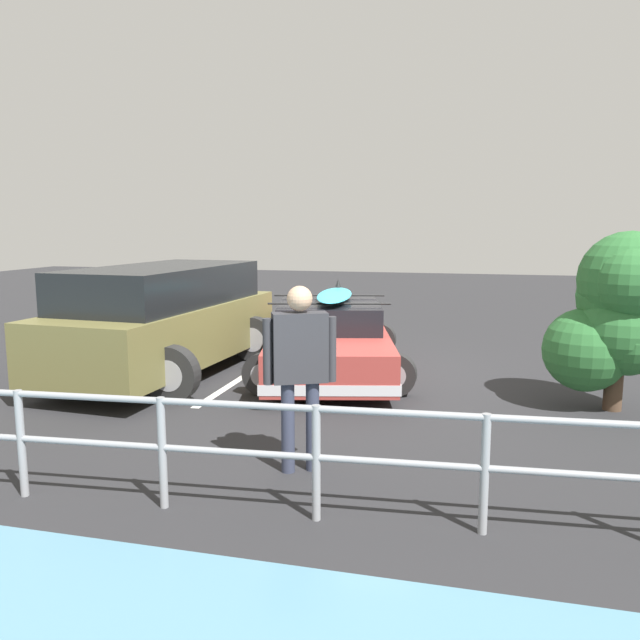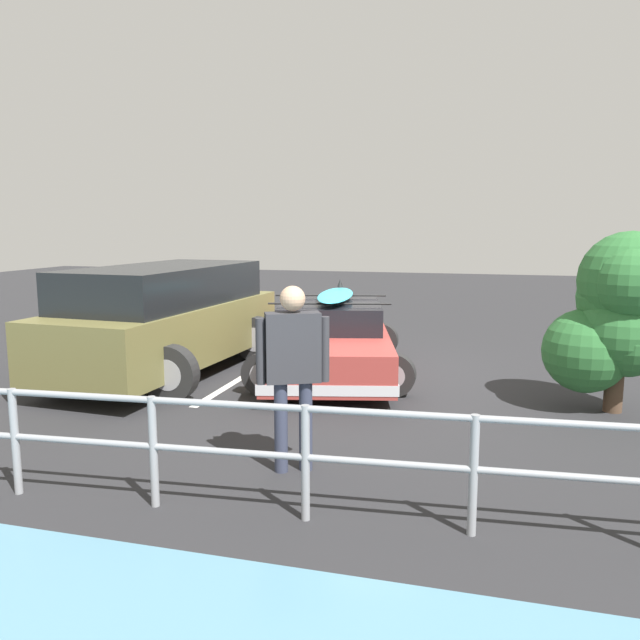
{
  "view_description": "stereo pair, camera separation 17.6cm",
  "coord_description": "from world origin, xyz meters",
  "views": [
    {
      "loc": [
        -1.97,
        9.53,
        2.34
      ],
      "look_at": [
        0.27,
        0.61,
        0.95
      ],
      "focal_mm": 35.0,
      "sensor_mm": 36.0,
      "label": 1
    },
    {
      "loc": [
        -2.14,
        9.49,
        2.34
      ],
      "look_at": [
        0.27,
        0.61,
        0.95
      ],
      "focal_mm": 35.0,
      "sensor_mm": 36.0,
      "label": 2
    }
  ],
  "objects": [
    {
      "name": "ground_plane",
      "position": [
        0.0,
        0.0,
        -0.01
      ],
      "size": [
        44.0,
        44.0,
        0.02
      ],
      "primitive_type": "cube",
      "color": "#28282B",
      "rests_on": "ground"
    },
    {
      "name": "parking_stripe",
      "position": [
        1.52,
        0.01,
        0.0
      ],
      "size": [
        0.12,
        4.67,
        0.0
      ],
      "primitive_type": "cube",
      "rotation": [
        0.0,
        0.0,
        1.57
      ],
      "color": "silver",
      "rests_on": "ground"
    },
    {
      "name": "railing_fence",
      "position": [
        -0.79,
        4.96,
        0.62
      ],
      "size": [
        7.84,
        0.63,
        0.95
      ],
      "color": "gray",
      "rests_on": "ground"
    },
    {
      "name": "suv_car",
      "position": [
        2.77,
        0.71,
        0.9
      ],
      "size": [
        2.77,
        4.84,
        1.72
      ],
      "color": "brown",
      "rests_on": "ground"
    },
    {
      "name": "bush_near_left",
      "position": [
        -3.69,
        1.12,
        1.26
      ],
      "size": [
        1.62,
        1.32,
        2.29
      ],
      "color": "#4C3828",
      "rests_on": "ground"
    },
    {
      "name": "sedan_car",
      "position": [
        0.28,
        -0.03,
        0.55
      ],
      "size": [
        2.99,
        4.63,
        1.42
      ],
      "color": "#9E3833",
      "rests_on": "ground"
    },
    {
      "name": "person_bystander",
      "position": [
        -0.39,
        4.01,
        1.08
      ],
      "size": [
        0.64,
        0.4,
        1.79
      ],
      "color": "#33384C",
      "rests_on": "ground"
    }
  ]
}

